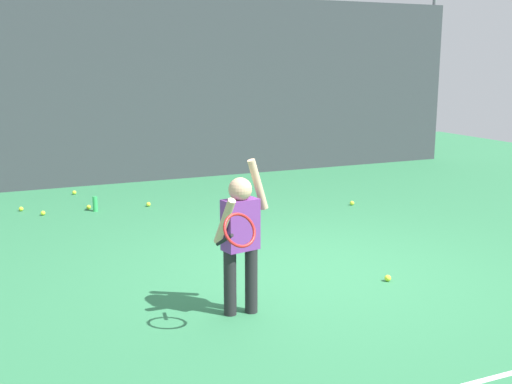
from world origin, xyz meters
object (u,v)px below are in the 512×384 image
(tennis_player, at_px, (240,234))
(water_bottle, at_px, (95,204))
(tennis_ball_0, at_px, (388,278))
(tennis_ball_4, at_px, (89,207))
(tennis_ball_5, at_px, (21,209))
(tennis_ball_2, at_px, (74,193))
(tennis_ball_1, at_px, (43,213))
(tennis_ball_6, at_px, (352,203))
(tennis_ball_3, at_px, (148,204))

(tennis_player, distance_m, water_bottle, 4.45)
(tennis_ball_0, relative_size, tennis_ball_4, 1.00)
(tennis_ball_0, distance_m, tennis_ball_5, 5.62)
(tennis_ball_2, height_order, tennis_ball_5, same)
(tennis_ball_0, distance_m, tennis_ball_1, 5.14)
(tennis_ball_2, bearing_deg, tennis_ball_4, -87.88)
(tennis_player, bearing_deg, tennis_ball_4, 86.14)
(tennis_ball_4, xyz_separation_m, tennis_ball_6, (3.72, -1.36, 0.00))
(tennis_ball_3, xyz_separation_m, tennis_ball_5, (-1.78, 0.46, 0.00))
(tennis_ball_3, bearing_deg, tennis_ball_2, 123.81)
(tennis_ball_1, xyz_separation_m, tennis_ball_6, (4.37, -1.24, 0.00))
(tennis_ball_1, height_order, tennis_ball_5, same)
(water_bottle, bearing_deg, tennis_ball_3, -1.06)
(tennis_ball_1, relative_size, tennis_ball_5, 1.00)
(tennis_ball_0, bearing_deg, tennis_ball_3, 107.96)
(tennis_ball_0, xyz_separation_m, tennis_ball_5, (-3.14, 4.66, 0.00))
(tennis_ball_5, bearing_deg, tennis_ball_2, 44.98)
(water_bottle, bearing_deg, tennis_ball_4, 112.65)
(tennis_ball_1, xyz_separation_m, tennis_ball_3, (1.51, -0.06, 0.00))
(tennis_ball_4, bearing_deg, tennis_ball_3, -11.86)
(tennis_ball_2, bearing_deg, tennis_ball_3, -56.19)
(tennis_ball_1, bearing_deg, tennis_ball_6, -15.84)
(water_bottle, xyz_separation_m, tennis_ball_3, (0.79, -0.01, -0.08))
(tennis_ball_4, bearing_deg, tennis_ball_5, 163.13)
(tennis_ball_0, bearing_deg, tennis_player, -174.21)
(tennis_ball_0, distance_m, tennis_ball_3, 4.41)
(water_bottle, bearing_deg, tennis_ball_1, 176.31)
(tennis_player, relative_size, tennis_ball_3, 20.46)
(tennis_ball_2, xyz_separation_m, tennis_ball_6, (3.76, -2.52, 0.00))
(water_bottle, relative_size, tennis_ball_3, 3.33)
(water_bottle, height_order, tennis_ball_4, water_bottle)
(tennis_ball_1, height_order, tennis_ball_6, same)
(tennis_ball_1, xyz_separation_m, tennis_ball_5, (-0.27, 0.40, 0.00))
(tennis_ball_3, relative_size, tennis_ball_6, 1.00)
(tennis_player, relative_size, tennis_ball_6, 20.46)
(tennis_ball_0, relative_size, tennis_ball_5, 1.00)
(tennis_player, xyz_separation_m, tennis_ball_2, (-0.60, 5.71, -0.69))
(tennis_ball_3, bearing_deg, tennis_ball_6, -22.41)
(tennis_ball_2, height_order, tennis_ball_3, same)
(water_bottle, relative_size, tennis_ball_5, 3.33)
(tennis_player, xyz_separation_m, tennis_ball_6, (3.16, 3.18, -0.69))
(tennis_ball_3, height_order, tennis_ball_5, same)
(tennis_ball_1, bearing_deg, tennis_ball_3, -2.32)
(tennis_ball_0, bearing_deg, tennis_ball_4, 116.86)
(tennis_ball_2, relative_size, tennis_ball_6, 1.00)
(water_bottle, relative_size, tennis_ball_1, 3.33)
(water_bottle, distance_m, tennis_ball_1, 0.73)
(tennis_ball_1, bearing_deg, tennis_player, -74.66)
(tennis_ball_4, bearing_deg, tennis_ball_2, 92.12)
(tennis_ball_0, bearing_deg, tennis_ball_2, 112.19)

